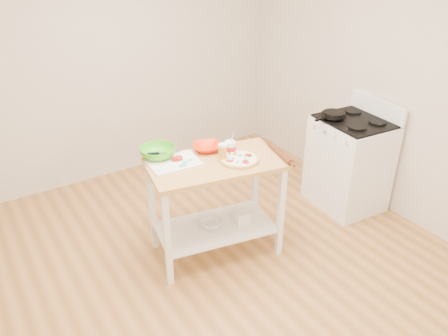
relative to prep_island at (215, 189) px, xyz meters
The scene contains 15 objects.
room_shell 0.80m from the prep_island, 111.68° to the right, with size 4.04×4.54×2.74m.
prep_island is the anchor object (origin of this frame).
gas_stove 1.57m from the prep_island, ahead, with size 0.65×0.74×1.11m.
skillet 1.45m from the prep_island, ahead, with size 0.37×0.24×0.03m.
pizza 0.33m from the prep_island, 29.61° to the right, with size 0.32×0.32×0.05m.
cutting_board 0.43m from the prep_island, 150.24° to the left, with size 0.42×0.33×0.04m.
spatula 0.36m from the prep_island, 160.18° to the left, with size 0.15×0.08×0.01m.
knife 0.55m from the prep_island, 132.34° to the left, with size 0.26×0.12×0.01m.
orange_bowl 0.36m from the prep_island, 75.76° to the left, with size 0.23×0.23×0.06m, color #F82A04.
green_bowl 0.56m from the prep_island, 137.66° to the left, with size 0.29×0.29×0.09m, color green.
beer_pint 0.34m from the prep_island, 17.89° to the right, with size 0.07×0.07×0.15m.
yogurt_tub 0.36m from the prep_island, 15.38° to the left, with size 0.10×0.10×0.20m.
rolling_pin 0.61m from the prep_island, 20.13° to the right, with size 0.05×0.05×0.40m, color #5B2B14.
shelf_glass_bowl 0.36m from the prep_island, 144.01° to the left, with size 0.20×0.20×0.06m, color silver.
shelf_bin 0.40m from the prep_island, 18.84° to the right, with size 0.11×0.11×0.11m, color white.
Camera 1 is at (-1.51, -2.32, 2.52)m, focal length 35.00 mm.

